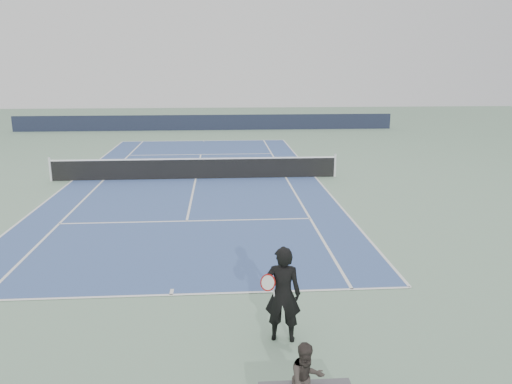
{
  "coord_description": "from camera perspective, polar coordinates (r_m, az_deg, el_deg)",
  "views": [
    {
      "loc": [
        1.17,
        -22.23,
        4.98
      ],
      "look_at": [
        2.26,
        -6.94,
        1.1
      ],
      "focal_mm": 35.0,
      "sensor_mm": 36.0,
      "label": 1
    }
  ],
  "objects": [
    {
      "name": "ground",
      "position": [
        22.81,
        -6.9,
        1.49
      ],
      "size": [
        80.0,
        80.0,
        0.0
      ],
      "primitive_type": "plane",
      "color": "gray"
    },
    {
      "name": "court_surface",
      "position": [
        22.81,
        -6.9,
        1.51
      ],
      "size": [
        10.97,
        23.77,
        0.01
      ],
      "primitive_type": "cube",
      "color": "#3C568E",
      "rests_on": "ground"
    },
    {
      "name": "tennis_net",
      "position": [
        22.71,
        -6.94,
        2.73
      ],
      "size": [
        12.9,
        0.1,
        1.07
      ],
      "color": "silver",
      "rests_on": "ground"
    },
    {
      "name": "windscreen_far",
      "position": [
        40.37,
        -5.75,
        7.91
      ],
      "size": [
        30.0,
        0.25,
        1.2
      ],
      "primitive_type": "cube",
      "color": "black",
      "rests_on": "ground"
    },
    {
      "name": "tennis_player",
      "position": [
        9.34,
        3.07,
        -11.55
      ],
      "size": [
        0.84,
        0.62,
        1.85
      ],
      "color": "black",
      "rests_on": "ground"
    },
    {
      "name": "tennis_ball",
      "position": [
        9.54,
        5.34,
        -17.08
      ],
      "size": [
        0.07,
        0.07,
        0.07
      ],
      "primitive_type": "sphere",
      "color": "#C7E62F",
      "rests_on": "ground"
    }
  ]
}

